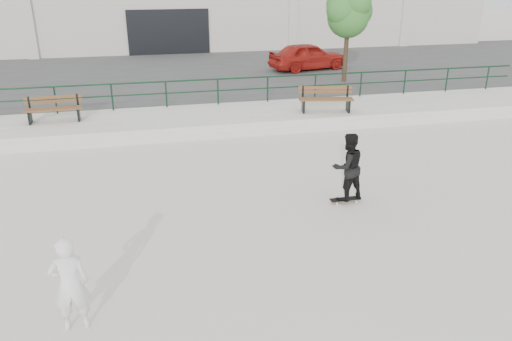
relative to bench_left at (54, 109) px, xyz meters
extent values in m
plane|color=beige|center=(4.93, -9.76, -0.94)|extent=(120.00, 120.00, 0.00)
cube|color=beige|center=(4.93, -0.26, -0.69)|extent=(30.00, 3.00, 0.50)
cube|color=#3F3F3F|center=(4.93, 8.24, -0.69)|extent=(60.00, 14.00, 0.50)
cylinder|color=#12321F|center=(4.93, 1.04, 0.56)|extent=(28.00, 0.06, 0.06)
cylinder|color=#12321F|center=(4.93, 1.04, 0.11)|extent=(28.00, 0.05, 0.05)
cylinder|color=#12321F|center=(-0.07, 1.04, 0.06)|extent=(0.06, 0.06, 1.00)
cylinder|color=#12321F|center=(1.93, 1.04, 0.06)|extent=(0.06, 0.06, 1.00)
cylinder|color=#12321F|center=(3.93, 1.04, 0.06)|extent=(0.06, 0.06, 1.00)
cylinder|color=#12321F|center=(5.93, 1.04, 0.06)|extent=(0.06, 0.06, 1.00)
cylinder|color=#12321F|center=(7.93, 1.04, 0.06)|extent=(0.06, 0.06, 1.00)
cylinder|color=#12321F|center=(9.93, 1.04, 0.06)|extent=(0.06, 0.06, 1.00)
cylinder|color=#12321F|center=(11.93, 1.04, 0.06)|extent=(0.06, 0.06, 1.00)
cylinder|color=#12321F|center=(13.93, 1.04, 0.06)|extent=(0.06, 0.06, 1.00)
cylinder|color=#12321F|center=(15.93, 1.04, 0.06)|extent=(0.06, 0.06, 1.00)
cylinder|color=#12321F|center=(17.93, 1.04, 0.06)|extent=(0.06, 0.06, 1.00)
cube|color=black|center=(4.93, 14.19, 0.66)|extent=(5.00, 0.15, 3.20)
cube|color=beige|center=(-3.07, 14.14, 2.16)|extent=(0.60, 0.25, 6.20)
cube|color=beige|center=(12.93, 14.14, 2.16)|extent=(0.60, 0.25, 6.20)
cube|color=beige|center=(20.93, 14.14, 2.16)|extent=(0.60, 0.25, 6.20)
cube|color=brown|center=(0.01, -0.26, 0.02)|extent=(1.91, 0.20, 0.04)
cube|color=brown|center=(0.00, -0.07, 0.02)|extent=(1.91, 0.20, 0.04)
cube|color=brown|center=(0.00, 0.12, 0.02)|extent=(1.91, 0.20, 0.04)
cube|color=brown|center=(-0.01, 0.21, 0.22)|extent=(1.91, 0.12, 0.11)
cube|color=brown|center=(-0.01, 0.21, 0.37)|extent=(1.91, 0.12, 0.11)
cube|color=black|center=(-0.79, -0.10, -0.21)|extent=(0.09, 0.53, 0.45)
cube|color=black|center=(-0.80, 0.18, 0.22)|extent=(0.07, 0.06, 0.45)
cube|color=black|center=(0.80, -0.04, -0.21)|extent=(0.09, 0.53, 0.45)
cube|color=black|center=(0.79, 0.24, 0.22)|extent=(0.07, 0.06, 0.45)
cube|color=brown|center=(9.62, -1.14, 0.04)|extent=(1.99, 0.55, 0.04)
cube|color=brown|center=(9.67, -0.94, 0.04)|extent=(1.99, 0.55, 0.04)
cube|color=brown|center=(9.71, -0.75, 0.04)|extent=(1.99, 0.55, 0.04)
cube|color=brown|center=(9.73, -0.66, 0.26)|extent=(1.97, 0.46, 0.11)
cube|color=brown|center=(9.73, -0.66, 0.41)|extent=(1.97, 0.46, 0.11)
cube|color=black|center=(8.85, -0.77, -0.20)|extent=(0.18, 0.56, 0.47)
cube|color=black|center=(8.91, -0.49, 0.26)|extent=(0.08, 0.07, 0.47)
cube|color=black|center=(10.48, -1.12, -0.20)|extent=(0.18, 0.56, 0.47)
cube|color=black|center=(10.54, -0.83, 0.26)|extent=(0.08, 0.07, 0.47)
cylinder|color=#433521|center=(12.44, 4.03, 0.83)|extent=(0.21, 0.21, 2.53)
sphere|color=#2D6424|center=(12.44, 4.03, 2.51)|extent=(1.90, 1.90, 1.90)
sphere|color=#2D6424|center=(12.96, 4.35, 2.72)|extent=(1.47, 1.47, 1.47)
sphere|color=#2D6424|center=(12.01, 3.82, 2.83)|extent=(1.37, 1.37, 1.37)
sphere|color=#2D6424|center=(12.65, 3.61, 3.14)|extent=(1.26, 1.26, 1.26)
sphere|color=#2D6424|center=(12.12, 4.45, 3.04)|extent=(1.16, 1.16, 1.16)
imported|color=#A91B14|center=(11.70, 7.29, 0.27)|extent=(4.40, 2.49, 1.41)
cube|color=black|center=(7.81, -7.46, -0.85)|extent=(0.78, 0.21, 0.02)
cube|color=brown|center=(7.81, -7.46, -0.87)|extent=(0.78, 0.21, 0.01)
cube|color=#A6A5AB|center=(7.55, -7.46, -0.89)|extent=(0.06, 0.16, 0.03)
cube|color=#A6A5AB|center=(8.07, -7.45, -0.89)|extent=(0.06, 0.16, 0.03)
cylinder|color=#F4E6CB|center=(7.55, -7.55, -0.91)|extent=(0.06, 0.03, 0.06)
cylinder|color=#F4E6CB|center=(7.55, -7.36, -0.91)|extent=(0.06, 0.03, 0.06)
cylinder|color=#F4E6CB|center=(8.07, -7.55, -0.91)|extent=(0.06, 0.03, 0.06)
cylinder|color=#F4E6CB|center=(8.07, -7.36, -0.91)|extent=(0.06, 0.03, 0.06)
imported|color=black|center=(7.81, -7.46, 0.02)|extent=(0.94, 0.79, 1.72)
imported|color=white|center=(1.69, -10.90, -0.11)|extent=(0.64, 0.45, 1.66)
camera|label=1|loc=(3.08, -18.01, 4.50)|focal=35.00mm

